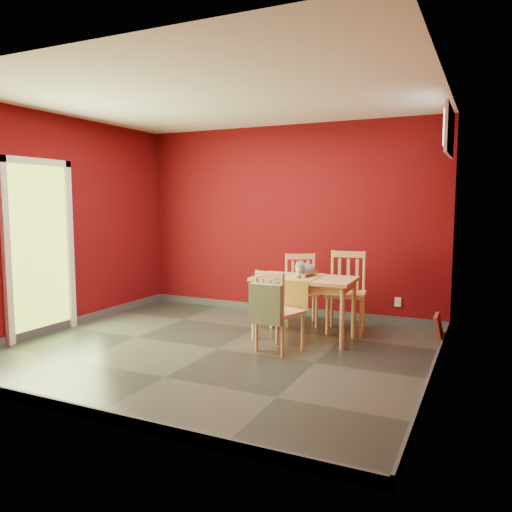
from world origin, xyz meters
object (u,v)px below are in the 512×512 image
at_px(chair_far_right, 347,291).
at_px(picture_frame, 439,330).
at_px(chair_near, 277,310).
at_px(tote_bag, 266,304).
at_px(cat, 305,267).
at_px(dining_table, 304,285).
at_px(chair_far_left, 301,288).

distance_m(chair_far_right, picture_frame, 1.18).
xyz_separation_m(chair_near, picture_frame, (1.56, 1.02, -0.28)).
relative_size(chair_far_right, tote_bag, 2.03).
bearing_deg(chair_near, cat, 84.20).
distance_m(chair_near, tote_bag, 0.24).
distance_m(dining_table, chair_far_left, 0.75).
bearing_deg(tote_bag, dining_table, 82.14).
relative_size(tote_bag, cat, 1.11).
relative_size(chair_near, picture_frame, 2.55).
bearing_deg(cat, chair_far_left, 127.74).
bearing_deg(chair_far_left, cat, -65.55).
relative_size(chair_far_right, cat, 2.26).
relative_size(tote_bag, picture_frame, 1.41).
distance_m(tote_bag, cat, 0.95).
xyz_separation_m(chair_far_right, picture_frame, (1.12, -0.16, -0.34)).
relative_size(cat, picture_frame, 1.27).
bearing_deg(cat, picture_frame, 25.78).
height_order(dining_table, chair_far_right, chair_far_right).
distance_m(dining_table, chair_near, 0.66).
bearing_deg(picture_frame, chair_far_left, 170.94).
bearing_deg(cat, tote_bag, -83.50).
xyz_separation_m(chair_far_left, picture_frame, (1.77, -0.28, -0.30)).
bearing_deg(chair_far_right, chair_near, -110.71).
height_order(dining_table, picture_frame, dining_table).
distance_m(chair_far_left, picture_frame, 1.82).
bearing_deg(chair_far_left, dining_table, -66.66).
distance_m(chair_near, cat, 0.79).
bearing_deg(chair_near, chair_far_right, 69.29).
xyz_separation_m(chair_far_right, cat, (-0.37, -0.49, 0.33)).
xyz_separation_m(tote_bag, cat, (0.11, 0.90, 0.28)).
relative_size(chair_far_left, picture_frame, 2.65).
relative_size(dining_table, chair_far_left, 1.29).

